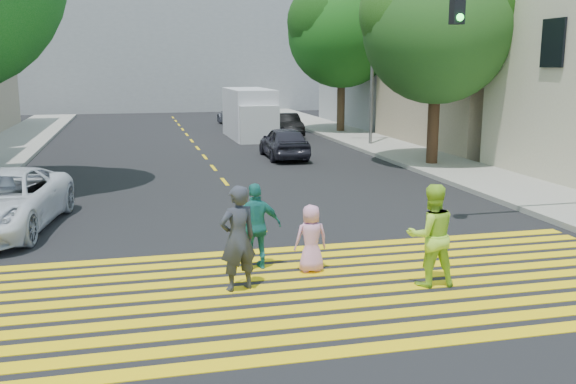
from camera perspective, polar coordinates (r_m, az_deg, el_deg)
name	(u,v)px	position (r m, az deg, el deg)	size (l,w,h in m)	color
ground	(333,317)	(10.15, 4.06, -11.04)	(120.00, 120.00, 0.00)	black
sidewalk_left	(6,149)	(31.67, -23.75, 3.49)	(3.00, 40.00, 0.15)	gray
sidewalk_right	(421,158)	(26.78, 11.74, 2.95)	(3.00, 60.00, 0.15)	gray
crosswalk	(311,289)	(11.29, 2.08, -8.64)	(13.40, 5.30, 0.01)	yellow
lane_line	(194,144)	(31.80, -8.31, 4.23)	(0.12, 34.40, 0.01)	yellow
building_right_tan	(515,40)	(33.19, 19.51, 12.65)	(10.00, 10.00, 10.00)	tan
building_right_grey	(416,46)	(42.86, 11.35, 12.62)	(10.00, 10.00, 10.00)	gray
backdrop_block	(164,38)	(57.05, -10.99, 13.25)	(30.00, 8.00, 12.00)	gray
tree_right_near	(440,20)	(24.94, 13.34, 14.62)	(7.32, 7.06, 8.02)	#3B2117
tree_right_far	(343,27)	(36.56, 4.93, 14.38)	(6.80, 6.34, 8.66)	#412518
pedestrian_man	(238,238)	(11.03, -4.49, -4.14)	(0.68, 0.44, 1.85)	#2D303B
pedestrian_woman	(431,235)	(11.53, 12.60, -3.77)	(0.89, 0.69, 1.82)	#AAE135
pedestrian_child	(311,238)	(12.06, 2.06, -4.15)	(0.63, 0.41, 1.29)	pink
pedestrian_extra	(256,227)	(12.17, -2.84, -3.09)	(0.98, 0.41, 1.67)	#1F7470
white_sedan	(0,202)	(16.39, -24.23, -0.78)	(2.35, 5.10, 1.42)	silver
dark_car_near	(284,142)	(26.66, -0.35, 4.43)	(1.58, 3.92, 1.34)	black
silver_car	(236,115)	(41.57, -4.63, 6.80)	(1.73, 4.26, 1.24)	gray
dark_car_parked	(287,125)	(35.13, -0.12, 6.00)	(1.29, 3.69, 1.21)	black
white_van	(250,115)	(33.97, -3.38, 6.84)	(2.12, 5.50, 2.58)	silver
traffic_signal	(561,62)	(16.37, 23.11, 10.60)	(4.11, 0.35, 6.04)	#242424
street_lamp	(369,44)	(30.55, 7.21, 12.96)	(1.89, 0.42, 8.34)	slate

